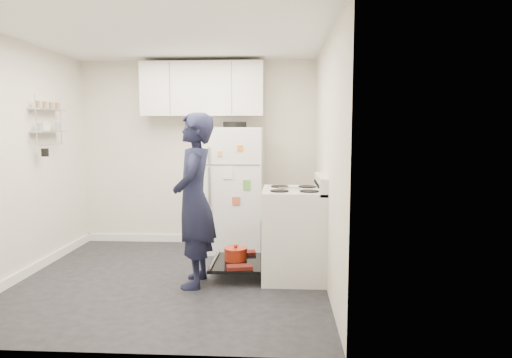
# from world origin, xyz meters

# --- Properties ---
(room) EXTENTS (3.21, 3.21, 2.51)m
(room) POSITION_xyz_m (-0.03, 0.03, 1.21)
(room) COLOR black
(room) RESTS_ON ground
(electric_range) EXTENTS (0.66, 0.76, 1.10)m
(electric_range) POSITION_xyz_m (1.26, 0.15, 0.47)
(electric_range) COLOR silver
(electric_range) RESTS_ON ground
(open_oven_door) EXTENTS (0.55, 0.72, 0.21)m
(open_oven_door) POSITION_xyz_m (0.67, 0.17, 0.18)
(open_oven_door) COLOR black
(open_oven_door) RESTS_ON ground
(refrigerator) EXTENTS (0.72, 0.74, 1.67)m
(refrigerator) POSITION_xyz_m (0.54, 1.25, 0.81)
(refrigerator) COLOR white
(refrigerator) RESTS_ON ground
(upper_cabinets) EXTENTS (1.60, 0.33, 0.70)m
(upper_cabinets) POSITION_xyz_m (0.10, 1.43, 2.10)
(upper_cabinets) COLOR silver
(upper_cabinets) RESTS_ON room
(wall_shelf_rack) EXTENTS (0.14, 0.60, 0.61)m
(wall_shelf_rack) POSITION_xyz_m (-1.52, 0.49, 1.68)
(wall_shelf_rack) COLOR #B2B2B7
(wall_shelf_rack) RESTS_ON room
(person) EXTENTS (0.44, 0.65, 1.74)m
(person) POSITION_xyz_m (0.27, -0.14, 0.87)
(person) COLOR black
(person) RESTS_ON ground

